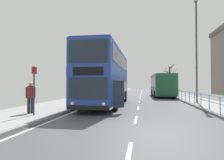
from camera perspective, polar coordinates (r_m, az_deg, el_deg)
ground at (r=7.34m, az=0.43°, el=-14.68°), size 15.80×140.00×0.20m
double_decker_bus_main at (r=16.23m, az=-1.61°, el=0.92°), size 3.26×11.33×4.51m
background_bus_far_lane at (r=28.01m, az=14.52°, el=-1.38°), size 2.87×9.24×3.05m
pedestrian_railing_far_kerb at (r=21.25m, az=20.23°, el=-3.77°), size 0.05×26.19×0.96m
pedestrian_with_backpack at (r=11.71m, az=-22.74°, el=-4.02°), size 0.55×0.57×1.74m
bus_stop_sign_near at (r=10.87m, az=-21.93°, el=-1.38°), size 0.08×0.44×2.53m
street_lamp_far_side at (r=18.73m, az=23.55°, el=9.80°), size 0.28×0.60×9.07m
bare_tree_far_00 at (r=45.51m, az=16.55°, el=0.60°), size 3.02×1.46×6.12m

